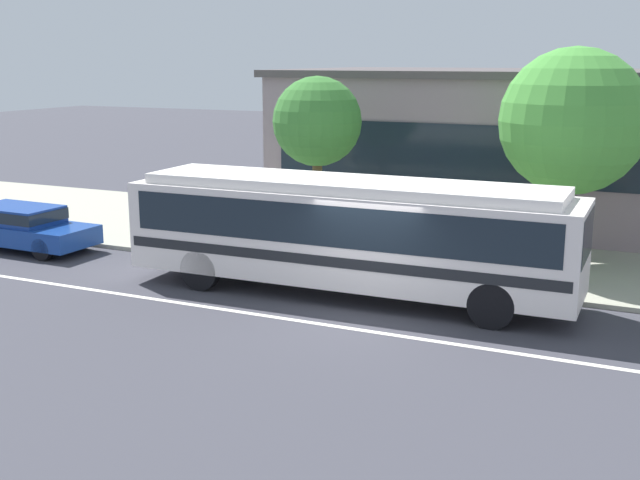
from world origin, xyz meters
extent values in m
plane|color=#393942|center=(0.00, 0.00, 0.00)|extent=(120.00, 120.00, 0.00)
cube|color=#9C9C8A|center=(0.00, 6.82, 0.06)|extent=(60.00, 8.00, 0.12)
cube|color=silver|center=(0.00, -0.80, 0.00)|extent=(56.00, 0.16, 0.01)
cube|color=white|center=(-0.94, 1.47, 1.49)|extent=(10.83, 2.62, 2.12)
cube|color=white|center=(-0.94, 1.47, 2.67)|extent=(9.96, 2.31, 0.24)
cube|color=#19232D|center=(-0.94, 1.47, 1.91)|extent=(10.18, 2.63, 0.93)
cube|color=black|center=(-0.94, 1.47, 1.10)|extent=(10.62, 2.64, 0.24)
cube|color=#19232D|center=(4.41, 1.57, 1.91)|extent=(0.16, 2.13, 1.02)
cylinder|color=black|center=(2.71, 2.60, 0.50)|extent=(1.01, 0.30, 1.00)
cylinder|color=black|center=(2.75, 0.47, 0.50)|extent=(1.01, 0.30, 1.00)
cylinder|color=black|center=(-4.41, 2.47, 0.50)|extent=(1.01, 0.30, 1.00)
cylinder|color=black|center=(-4.37, 0.33, 0.50)|extent=(1.01, 0.30, 1.00)
cube|color=navy|center=(-11.47, 1.74, 0.52)|extent=(4.52, 1.86, 0.55)
cube|color=navy|center=(-11.69, 1.75, 1.04)|extent=(2.54, 1.61, 0.50)
cube|color=#19232D|center=(-11.69, 1.75, 1.06)|extent=(2.59, 1.62, 0.32)
cylinder|color=black|center=(-9.97, 2.48, 0.32)|extent=(0.64, 0.23, 0.64)
cylinder|color=black|center=(-10.00, 0.94, 0.32)|extent=(0.64, 0.23, 0.64)
cylinder|color=black|center=(-12.93, 2.55, 0.32)|extent=(0.64, 0.23, 0.64)
cylinder|color=#2F2845|center=(3.98, 4.25, 0.56)|extent=(0.14, 0.14, 0.88)
cylinder|color=#2F2845|center=(3.82, 4.25, 0.56)|extent=(0.14, 0.14, 0.88)
cylinder|color=blue|center=(3.90, 4.25, 1.30)|extent=(0.35, 0.35, 0.59)
sphere|color=tan|center=(3.90, 4.25, 1.71)|extent=(0.23, 0.23, 0.23)
cylinder|color=navy|center=(-1.71, 5.01, 0.52)|extent=(0.14, 0.14, 0.80)
cylinder|color=navy|center=(-1.78, 4.87, 0.52)|extent=(0.14, 0.14, 0.80)
cylinder|color=blue|center=(-1.75, 4.94, 1.20)|extent=(0.45, 0.45, 0.56)
sphere|color=#D19D92|center=(-1.75, 4.94, 1.59)|extent=(0.22, 0.22, 0.22)
cylinder|color=brown|center=(-3.63, 5.53, 1.49)|extent=(0.29, 0.29, 2.74)
sphere|color=#387831|center=(-3.63, 5.53, 3.77)|extent=(2.59, 2.59, 2.59)
cylinder|color=brown|center=(3.42, 6.05, 1.38)|extent=(0.34, 0.34, 2.51)
sphere|color=#47943B|center=(3.42, 6.05, 3.96)|extent=(3.80, 3.80, 3.80)
cube|color=gray|center=(1.82, 12.70, 2.46)|extent=(17.57, 8.71, 4.93)
cube|color=#19232D|center=(1.82, 8.32, 2.71)|extent=(16.17, 0.04, 1.77)
cube|color=#4C4647|center=(1.82, 12.70, 5.05)|extent=(17.97, 9.11, 0.24)
camera|label=1|loc=(6.18, -15.55, 5.56)|focal=44.82mm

